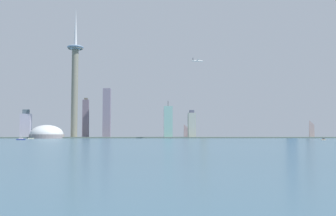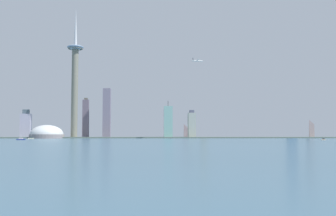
{
  "view_description": "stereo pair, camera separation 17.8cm",
  "coord_description": "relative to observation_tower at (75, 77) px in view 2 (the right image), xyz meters",
  "views": [
    {
      "loc": [
        -58.73,
        -468.01,
        9.6
      ],
      "look_at": [
        -2.75,
        466.62,
        73.89
      ],
      "focal_mm": 41.04,
      "sensor_mm": 36.0,
      "label": 1
    },
    {
      "loc": [
        -58.55,
        -468.02,
        9.6
      ],
      "look_at": [
        -2.75,
        466.62,
        73.89
      ],
      "focal_mm": 41.04,
      "sensor_mm": 36.0,
      "label": 2
    }
  ],
  "objects": [
    {
      "name": "skyscraper_9",
      "position": [
        -130.06,
        44.2,
        -118.32
      ],
      "size": [
        26.09,
        15.04,
        72.86
      ],
      "color": "#B2ADC8",
      "rests_on": "ground"
    },
    {
      "name": "airplane",
      "position": [
        293.81,
        -90.2,
        26.7
      ],
      "size": [
        25.5,
        26.93,
        7.83
      ],
      "rotation": [
        0.0,
        0.0,
        0.16
      ],
      "color": "silver"
    },
    {
      "name": "skyscraper_1",
      "position": [
        231.2,
        -7.37,
        -111.86
      ],
      "size": [
        20.99,
        23.63,
        92.76
      ],
      "color": "#85B5AD",
      "rests_on": "ground"
    },
    {
      "name": "waterfront_pier",
      "position": [
        232.97,
        3.4,
        -149.86
      ],
      "size": [
        937.35,
        70.84,
        3.11
      ],
      "primitive_type": "cube",
      "color": "slate",
      "rests_on": "ground"
    },
    {
      "name": "boat_1",
      "position": [
        468.15,
        -337.84,
        -150.23
      ],
      "size": [
        7.65,
        2.39,
        3.3
      ],
      "rotation": [
        0.0,
        0.0,
        6.27
      ],
      "color": "beige",
      "rests_on": "ground"
    },
    {
      "name": "skyscraper_5",
      "position": [
        20.28,
        57.4,
        -100.82
      ],
      "size": [
        16.05,
        25.84,
        104.41
      ],
      "color": "slate",
      "rests_on": "ground"
    },
    {
      "name": "skyscraper_3",
      "position": [
        332.91,
        76.65,
        -69.06
      ],
      "size": [
        17.71,
        18.31,
        190.13
      ],
      "color": "#9F9480",
      "rests_on": "ground"
    },
    {
      "name": "skyscraper_0",
      "position": [
        59.47,
        90.08,
        -99.79
      ],
      "size": [
        13.33,
        22.4,
        109.5
      ],
      "color": "#A7BBD0",
      "rests_on": "ground"
    },
    {
      "name": "boat_2",
      "position": [
        -63.54,
        -136.01,
        -149.79
      ],
      "size": [
        12.0,
        5.89,
        10.03
      ],
      "rotation": [
        0.0,
        0.0,
        3.32
      ],
      "color": "beige",
      "rests_on": "ground"
    },
    {
      "name": "observation_tower",
      "position": [
        0.0,
        0.0,
        0.0
      ],
      "size": [
        40.03,
        40.03,
        325.83
      ],
      "color": "slate",
      "rests_on": "ground"
    },
    {
      "name": "skyscraper_4",
      "position": [
        576.61,
        77.65,
        -75.59
      ],
      "size": [
        22.93,
        21.62,
        161.89
      ],
      "color": "#4C628A",
      "rests_on": "ground"
    },
    {
      "name": "skyscraper_8",
      "position": [
        288.53,
        53.61,
        -99.93
      ],
      "size": [
        26.58,
        24.5,
        107.92
      ],
      "color": "#A88E99",
      "rests_on": "ground"
    },
    {
      "name": "skyscraper_7",
      "position": [
        76.58,
        31.79,
        -88.2
      ],
      "size": [
        19.12,
        25.14,
        126.43
      ],
      "color": "slate",
      "rests_on": "ground"
    },
    {
      "name": "skyscraper_6",
      "position": [
        291.46,
        2.9,
        -118.58
      ],
      "size": [
        18.22,
        25.85,
        69.98
      ],
      "color": "#ABB0A5",
      "rests_on": "ground"
    },
    {
      "name": "boat_0",
      "position": [
        -34.23,
        -294.34,
        -150.06
      ],
      "size": [
        14.75,
        7.19,
        9.3
      ],
      "rotation": [
        0.0,
        0.0,
        3.26
      ],
      "color": "navy",
      "rests_on": "ground"
    },
    {
      "name": "stadium_dome",
      "position": [
        -60.11,
        -21.29,
        -142.79
      ],
      "size": [
        81.27,
        81.27,
        44.74
      ],
      "color": "gray",
      "rests_on": "ground"
    },
    {
      "name": "ground_plane",
      "position": [
        232.97,
        -486.91,
        -151.42
      ],
      "size": [
        6000.0,
        6000.0,
        0.0
      ],
      "primitive_type": "plane",
      "color": "#3E647A"
    },
    {
      "name": "skyscraper_2",
      "position": [
        608.55,
        31.3,
        -73.55
      ],
      "size": [
        13.61,
        20.41,
        158.66
      ],
      "color": "#9F8A8D",
      "rests_on": "ground"
    }
  ]
}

